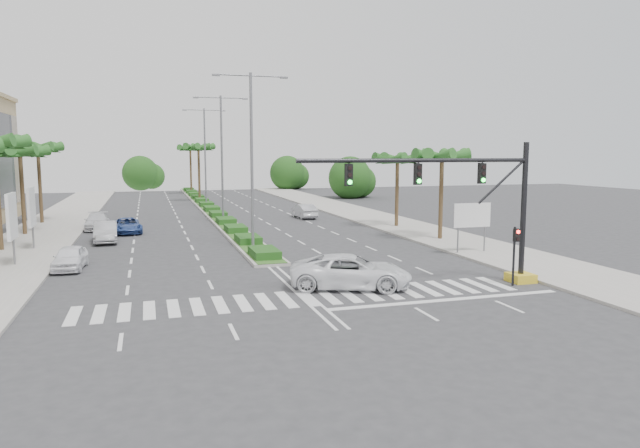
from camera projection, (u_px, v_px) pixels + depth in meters
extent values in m
plane|color=#333335|center=(307.00, 298.00, 26.27)|extent=(160.00, 160.00, 0.00)
cube|color=gray|center=(413.00, 229.00, 49.64)|extent=(6.00, 120.00, 0.15)
cube|color=gray|center=(28.00, 245.00, 40.86)|extent=(6.00, 120.00, 0.15)
cube|color=gray|center=(207.00, 208.00, 68.98)|extent=(2.20, 75.00, 0.20)
cube|color=#325D20|center=(207.00, 207.00, 68.97)|extent=(1.80, 75.00, 0.04)
cube|color=gold|center=(521.00, 278.00, 29.57)|extent=(1.20, 1.20, 0.45)
cylinder|color=black|center=(523.00, 211.00, 29.14)|extent=(0.28, 0.28, 7.00)
cylinder|color=black|center=(418.00, 160.00, 27.08)|extent=(12.00, 0.20, 0.20)
cylinder|color=black|center=(501.00, 182.00, 28.55)|extent=(2.53, 0.12, 2.15)
cube|color=black|center=(482.00, 173.00, 28.17)|extent=(0.32, 0.24, 1.00)
cylinder|color=#19E533|center=(483.00, 180.00, 28.08)|extent=(0.20, 0.06, 0.20)
cube|color=black|center=(418.00, 174.00, 27.16)|extent=(0.32, 0.24, 1.00)
cylinder|color=#19E533|center=(419.00, 181.00, 27.07)|extent=(0.20, 0.06, 0.20)
cube|color=black|center=(349.00, 175.00, 26.15)|extent=(0.32, 0.24, 1.00)
cylinder|color=#19E533|center=(350.00, 182.00, 26.06)|extent=(0.20, 0.06, 0.20)
cylinder|color=black|center=(514.00, 256.00, 28.58)|extent=(0.12, 0.12, 3.00)
cube|color=black|center=(517.00, 235.00, 28.30)|extent=(0.28, 0.22, 0.65)
cylinder|color=red|center=(518.00, 232.00, 28.15)|extent=(0.18, 0.05, 0.18)
cylinder|color=slate|center=(458.00, 234.00, 37.30)|extent=(0.10, 0.10, 2.80)
cylinder|color=slate|center=(485.00, 233.00, 37.88)|extent=(0.10, 0.10, 2.80)
cube|color=#0C6638|center=(472.00, 215.00, 37.45)|extent=(2.60, 0.08, 1.50)
cube|color=white|center=(472.00, 215.00, 37.40)|extent=(2.70, 0.02, 1.60)
cylinder|color=slate|center=(13.00, 243.00, 33.31)|extent=(0.12, 0.12, 2.80)
cube|color=white|center=(12.00, 216.00, 33.11)|extent=(0.18, 2.10, 2.70)
cube|color=#D8594C|center=(12.00, 216.00, 33.11)|extent=(0.12, 2.00, 2.60)
cylinder|color=slate|center=(33.00, 230.00, 39.00)|extent=(0.12, 0.12, 2.80)
cube|color=white|center=(31.00, 207.00, 38.81)|extent=(0.18, 2.10, 2.70)
cube|color=#D8594C|center=(31.00, 207.00, 38.81)|extent=(0.12, 2.00, 2.60)
cone|color=#1B5720|center=(13.00, 145.00, 38.03)|extent=(0.90, 3.62, 1.50)
cone|color=#1B5720|center=(9.00, 145.00, 38.72)|extent=(3.39, 2.96, 1.50)
cone|color=#1B5720|center=(3.00, 145.00, 37.09)|extent=(3.39, 2.96, 1.50)
cylinder|color=brown|center=(23.00, 194.00, 45.77)|extent=(0.32, 0.32, 6.80)
sphere|color=brown|center=(20.00, 152.00, 45.37)|extent=(0.70, 0.70, 0.70)
cone|color=#1B5720|center=(35.00, 154.00, 45.70)|extent=(0.90, 3.62, 1.50)
cone|color=#1B5720|center=(32.00, 154.00, 46.39)|extent=(3.39, 2.96, 1.50)
cone|color=#1B5720|center=(19.00, 154.00, 46.33)|extent=(3.73, 1.68, 1.50)
cone|color=#1B5720|center=(7.00, 154.00, 45.55)|extent=(2.38, 3.65, 1.50)
cone|color=#1B5720|center=(5.00, 154.00, 44.64)|extent=(2.38, 3.65, 1.50)
cone|color=#1B5720|center=(14.00, 154.00, 44.29)|extent=(3.73, 1.68, 1.50)
cone|color=#1B5720|center=(27.00, 154.00, 44.76)|extent=(3.39, 2.96, 1.50)
cylinder|color=brown|center=(40.00, 186.00, 53.34)|extent=(0.32, 0.32, 7.20)
sphere|color=brown|center=(38.00, 148.00, 52.91)|extent=(0.70, 0.70, 0.70)
cone|color=#1B5720|center=(51.00, 149.00, 53.24)|extent=(0.90, 3.62, 1.50)
cone|color=#1B5720|center=(47.00, 149.00, 53.94)|extent=(3.39, 2.96, 1.50)
cone|color=#1B5720|center=(37.00, 149.00, 53.87)|extent=(3.73, 1.68, 1.50)
cone|color=#1B5720|center=(27.00, 149.00, 53.09)|extent=(2.38, 3.65, 1.50)
cone|color=#1B5720|center=(25.00, 149.00, 52.19)|extent=(2.38, 3.65, 1.50)
cone|color=#1B5720|center=(33.00, 149.00, 51.84)|extent=(3.73, 1.68, 1.50)
cone|color=#1B5720|center=(44.00, 149.00, 52.31)|extent=(3.39, 2.96, 1.50)
cylinder|color=brown|center=(441.00, 198.00, 43.35)|extent=(0.32, 0.32, 6.50)
sphere|color=brown|center=(442.00, 156.00, 42.96)|extent=(0.70, 0.70, 0.70)
cone|color=#1B5720|center=(455.00, 158.00, 43.29)|extent=(0.90, 3.62, 1.50)
cone|color=#1B5720|center=(444.00, 158.00, 43.99)|extent=(3.39, 2.96, 1.50)
cone|color=#1B5720|center=(432.00, 158.00, 43.92)|extent=(3.73, 1.68, 1.50)
cone|color=#1B5720|center=(427.00, 158.00, 43.14)|extent=(2.38, 3.65, 1.50)
cone|color=#1B5720|center=(433.00, 158.00, 42.23)|extent=(2.38, 3.65, 1.50)
cone|color=#1B5720|center=(446.00, 158.00, 41.88)|extent=(3.73, 1.68, 1.50)
cone|color=#1B5720|center=(456.00, 158.00, 42.35)|extent=(3.39, 2.96, 1.50)
cylinder|color=brown|center=(397.00, 193.00, 50.96)|extent=(0.32, 0.32, 6.20)
sphere|color=brown|center=(397.00, 159.00, 50.59)|extent=(0.70, 0.70, 0.70)
cone|color=#1B5720|center=(409.00, 160.00, 50.92)|extent=(0.90, 3.62, 1.50)
cone|color=#1B5720|center=(400.00, 160.00, 51.62)|extent=(3.39, 2.96, 1.50)
cone|color=#1B5720|center=(390.00, 160.00, 51.55)|extent=(3.73, 1.68, 1.50)
cone|color=#1B5720|center=(385.00, 160.00, 50.77)|extent=(2.38, 3.65, 1.50)
cone|color=#1B5720|center=(389.00, 161.00, 49.87)|extent=(2.38, 3.65, 1.50)
cone|color=#1B5720|center=(400.00, 161.00, 49.52)|extent=(3.73, 1.68, 1.50)
cone|color=#1B5720|center=(409.00, 161.00, 49.99)|extent=(3.39, 2.96, 1.50)
cylinder|color=brown|center=(199.00, 174.00, 78.03)|extent=(0.32, 0.32, 7.50)
sphere|color=brown|center=(198.00, 148.00, 77.58)|extent=(0.70, 0.70, 0.70)
cone|color=#1B5720|center=(207.00, 148.00, 77.91)|extent=(0.90, 3.62, 1.50)
cone|color=#1B5720|center=(203.00, 148.00, 78.60)|extent=(3.39, 2.96, 1.50)
cone|color=#1B5720|center=(196.00, 148.00, 78.54)|extent=(3.73, 1.68, 1.50)
cone|color=#1B5720|center=(191.00, 148.00, 77.76)|extent=(2.38, 3.65, 1.50)
cone|color=#1B5720|center=(191.00, 148.00, 76.85)|extent=(2.38, 3.65, 1.50)
cone|color=#1B5720|center=(197.00, 148.00, 76.50)|extent=(3.73, 1.68, 1.50)
cone|color=#1B5720|center=(204.00, 148.00, 76.97)|extent=(3.39, 2.96, 1.50)
cylinder|color=brown|center=(191.00, 171.00, 92.27)|extent=(0.32, 0.32, 7.50)
sphere|color=brown|center=(190.00, 148.00, 91.82)|extent=(0.70, 0.70, 0.70)
cone|color=#1B5720|center=(197.00, 149.00, 92.15)|extent=(0.90, 3.62, 1.50)
cone|color=#1B5720|center=(194.00, 149.00, 92.84)|extent=(3.39, 2.96, 1.50)
cone|color=#1B5720|center=(188.00, 149.00, 92.78)|extent=(3.73, 1.68, 1.50)
cone|color=#1B5720|center=(184.00, 149.00, 92.00)|extent=(2.38, 3.65, 1.50)
cone|color=#1B5720|center=(184.00, 149.00, 91.09)|extent=(2.38, 3.65, 1.50)
cone|color=#1B5720|center=(189.00, 149.00, 90.74)|extent=(3.73, 1.68, 1.50)
cone|color=#1B5720|center=(195.00, 149.00, 91.21)|extent=(3.39, 2.96, 1.50)
cylinder|color=slate|center=(252.00, 163.00, 38.82)|extent=(0.20, 0.20, 12.00)
cylinder|color=slate|center=(233.00, 75.00, 37.76)|extent=(2.40, 0.10, 0.10)
cylinder|color=slate|center=(268.00, 76.00, 38.45)|extent=(2.40, 0.10, 0.10)
cube|color=slate|center=(216.00, 75.00, 37.45)|extent=(0.50, 0.25, 0.12)
cube|color=slate|center=(284.00, 78.00, 38.78)|extent=(0.50, 0.25, 0.12)
cylinder|color=slate|center=(222.00, 160.00, 54.01)|extent=(0.20, 0.20, 12.00)
cylinder|color=slate|center=(208.00, 97.00, 52.95)|extent=(2.40, 0.10, 0.10)
cylinder|color=slate|center=(233.00, 98.00, 53.64)|extent=(2.40, 0.10, 0.10)
cube|color=slate|center=(196.00, 98.00, 52.64)|extent=(0.50, 0.25, 0.12)
cube|color=slate|center=(245.00, 99.00, 53.97)|extent=(0.50, 0.25, 0.12)
cylinder|color=slate|center=(205.00, 159.00, 69.20)|extent=(0.20, 0.20, 12.00)
cylinder|color=slate|center=(194.00, 110.00, 68.14)|extent=(2.40, 0.10, 0.10)
cylinder|color=slate|center=(214.00, 110.00, 68.84)|extent=(2.40, 0.10, 0.10)
cube|color=slate|center=(184.00, 110.00, 67.83)|extent=(0.50, 0.25, 0.12)
cube|color=slate|center=(223.00, 111.00, 69.16)|extent=(0.50, 0.25, 0.12)
imported|color=white|center=(70.00, 258.00, 32.68)|extent=(1.86, 4.09, 1.36)
imported|color=#BCBCC1|center=(106.00, 232.00, 42.74)|extent=(1.87, 4.74, 1.54)
imported|color=#2E4A8F|center=(128.00, 226.00, 47.57)|extent=(2.58, 4.80, 1.28)
imported|color=silver|center=(97.00, 221.00, 49.80)|extent=(2.13, 4.95, 1.42)
imported|color=white|center=(351.00, 272.00, 28.15)|extent=(6.56, 4.67, 1.66)
imported|color=silver|center=(304.00, 211.00, 58.61)|extent=(1.79, 4.49, 1.45)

